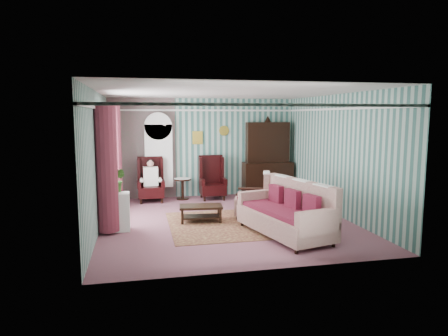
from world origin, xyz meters
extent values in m
plane|color=#8A505B|center=(0.00, 0.00, 0.00)|extent=(6.00, 6.00, 0.00)
cube|color=#3C6E65|center=(0.00, 3.00, 1.45)|extent=(5.50, 0.02, 2.90)
cube|color=#3C6E65|center=(0.00, -3.00, 1.45)|extent=(5.50, 0.02, 2.90)
cube|color=#3C6E65|center=(-2.75, 0.00, 1.45)|extent=(0.02, 6.00, 2.90)
cube|color=#3C6E65|center=(2.75, 0.00, 1.45)|extent=(0.02, 6.00, 2.90)
cube|color=silver|center=(0.00, 0.00, 2.90)|extent=(5.50, 6.00, 0.02)
cube|color=#994E69|center=(-1.80, 2.99, 1.45)|extent=(1.90, 0.01, 2.90)
cube|color=white|center=(0.00, 0.00, 2.55)|extent=(5.50, 6.00, 0.05)
cube|color=white|center=(-2.72, 0.60, 1.55)|extent=(0.04, 1.50, 1.90)
cylinder|color=brown|center=(-2.55, -0.45, 1.35)|extent=(0.44, 0.44, 2.60)
cylinder|color=brown|center=(-2.55, 1.65, 1.35)|extent=(0.44, 0.44, 2.60)
cube|color=gold|center=(-0.20, 2.97, 1.75)|extent=(0.30, 0.03, 0.38)
cube|color=white|center=(-1.35, 2.84, 1.12)|extent=(0.80, 0.28, 2.24)
cube|color=black|center=(1.90, 2.72, 1.18)|extent=(1.50, 0.56, 2.36)
cube|color=black|center=(-1.60, 2.45, 0.62)|extent=(0.76, 0.80, 1.25)
cube|color=black|center=(0.15, 2.45, 0.62)|extent=(0.76, 0.80, 1.25)
cylinder|color=black|center=(-0.70, 2.60, 0.30)|extent=(0.50, 0.50, 0.60)
cube|color=black|center=(2.47, 0.90, 0.27)|extent=(0.45, 0.38, 0.54)
cube|color=white|center=(-2.40, -0.30, 0.40)|extent=(0.55, 0.35, 0.80)
cube|color=#451D17|center=(0.30, -0.30, 0.01)|extent=(3.20, 2.60, 0.01)
cube|color=#C5B599|center=(0.90, -1.36, 0.54)|extent=(1.53, 2.41, 1.07)
cube|color=beige|center=(0.70, 0.24, 0.55)|extent=(1.06, 1.10, 1.09)
cube|color=black|center=(-0.56, 0.04, 0.19)|extent=(1.01, 0.62, 0.38)
imported|color=#1C5019|center=(-2.48, -0.35, 1.02)|extent=(0.46, 0.41, 0.45)
imported|color=#1D4B17|center=(-2.35, -0.15, 1.05)|extent=(0.34, 0.31, 0.50)
imported|color=#1C4B17|center=(-2.49, -0.25, 0.99)|extent=(0.25, 0.25, 0.37)
camera|label=1|loc=(-1.91, -8.70, 2.38)|focal=32.00mm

